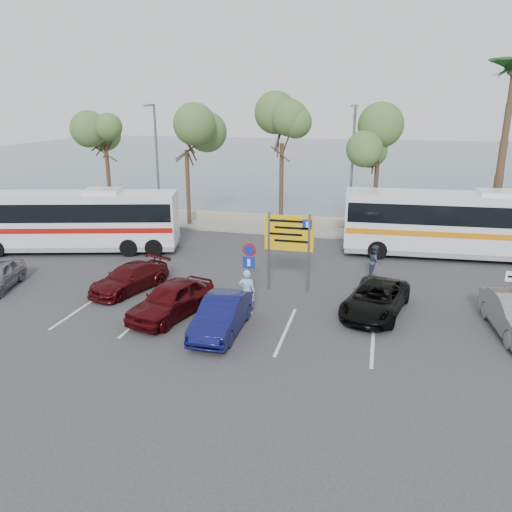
% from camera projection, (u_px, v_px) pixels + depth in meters
% --- Properties ---
extents(ground, '(120.00, 120.00, 0.00)m').
position_uv_depth(ground, '(249.00, 316.00, 20.07)').
color(ground, '#303032').
rests_on(ground, ground).
extents(kerb_strip, '(44.00, 2.40, 0.15)m').
position_uv_depth(kerb_strip, '(303.00, 231.00, 33.03)').
color(kerb_strip, gray).
rests_on(kerb_strip, ground).
extents(seawall, '(48.00, 0.80, 0.60)m').
position_uv_depth(seawall, '(307.00, 221.00, 34.82)').
color(seawall, '#A09680').
rests_on(seawall, ground).
extents(sea, '(140.00, 140.00, 0.00)m').
position_uv_depth(sea, '(350.00, 160.00, 75.72)').
color(sea, '#3F5265').
rests_on(sea, ground).
extents(tree_far_left, '(3.20, 3.20, 7.60)m').
position_uv_depth(tree_far_left, '(105.00, 131.00, 34.44)').
color(tree_far_left, '#382619').
rests_on(tree_far_left, kerb_strip).
extents(tree_left, '(3.20, 3.20, 7.20)m').
position_uv_depth(tree_left, '(186.00, 138.00, 33.14)').
color(tree_left, '#382619').
rests_on(tree_left, kerb_strip).
extents(tree_mid, '(3.20, 3.20, 8.00)m').
position_uv_depth(tree_mid, '(282.00, 129.00, 31.45)').
color(tree_mid, '#382619').
rests_on(tree_mid, kerb_strip).
extents(tree_right, '(3.20, 3.20, 7.40)m').
position_uv_depth(tree_right, '(379.00, 138.00, 30.20)').
color(tree_right, '#382619').
rests_on(tree_right, kerb_strip).
extents(street_lamp_left, '(0.45, 1.15, 8.01)m').
position_uv_depth(street_lamp_left, '(156.00, 159.00, 33.57)').
color(street_lamp_left, slate).
rests_on(street_lamp_left, kerb_strip).
extents(street_lamp_right, '(0.45, 1.15, 8.01)m').
position_uv_depth(street_lamp_right, '(352.00, 164.00, 30.56)').
color(street_lamp_right, slate).
rests_on(street_lamp_right, kerb_strip).
extents(direction_sign, '(2.20, 0.12, 3.60)m').
position_uv_depth(direction_sign, '(289.00, 239.00, 22.09)').
color(direction_sign, slate).
rests_on(direction_sign, ground).
extents(sign_no_stop, '(0.60, 0.08, 2.35)m').
position_uv_depth(sign_no_stop, '(249.00, 260.00, 21.96)').
color(sign_no_stop, slate).
rests_on(sign_no_stop, ground).
extents(sign_parking, '(0.50, 0.07, 2.25)m').
position_uv_depth(sign_parking, '(249.00, 275.00, 20.42)').
color(sign_parking, slate).
rests_on(sign_parking, ground).
extents(sign_taxi, '(0.50, 0.07, 2.20)m').
position_uv_depth(sign_taxi, '(510.00, 291.00, 18.76)').
color(sign_taxi, slate).
rests_on(sign_taxi, ground).
extents(lane_markings, '(12.02, 4.20, 0.01)m').
position_uv_depth(lane_markings, '(214.00, 323.00, 19.40)').
color(lane_markings, silver).
rests_on(lane_markings, ground).
extents(coach_bus_left, '(11.84, 5.42, 3.62)m').
position_uv_depth(coach_bus_left, '(74.00, 223.00, 28.38)').
color(coach_bus_left, silver).
rests_on(coach_bus_left, ground).
extents(coach_bus_right, '(12.28, 3.29, 3.79)m').
position_uv_depth(coach_bus_right, '(458.00, 226.00, 27.20)').
color(coach_bus_right, silver).
rests_on(coach_bus_right, ground).
extents(car_blue, '(1.43, 4.08, 1.34)m').
position_uv_depth(car_blue, '(222.00, 315.00, 18.49)').
color(car_blue, '#10134E').
rests_on(car_blue, ground).
extents(car_maroon, '(2.89, 4.41, 1.19)m').
position_uv_depth(car_maroon, '(129.00, 278.00, 22.64)').
color(car_maroon, '#470B0E').
rests_on(car_maroon, ground).
extents(car_red, '(2.75, 4.51, 1.43)m').
position_uv_depth(car_red, '(171.00, 299.00, 19.86)').
color(car_red, '#4B0A0E').
rests_on(car_red, ground).
extents(suv_black, '(3.01, 4.84, 1.25)m').
position_uv_depth(suv_black, '(376.00, 299.00, 20.14)').
color(suv_black, black).
rests_on(suv_black, ground).
extents(pedestrian_near, '(0.72, 0.50, 1.88)m').
position_uv_depth(pedestrian_near, '(247.00, 292.00, 20.00)').
color(pedestrian_near, '#96B5DB').
rests_on(pedestrian_near, ground).
extents(pedestrian_far, '(0.66, 0.82, 1.63)m').
position_uv_depth(pedestrian_far, '(375.00, 261.00, 24.29)').
color(pedestrian_far, '#333A4C').
rests_on(pedestrian_far, ground).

